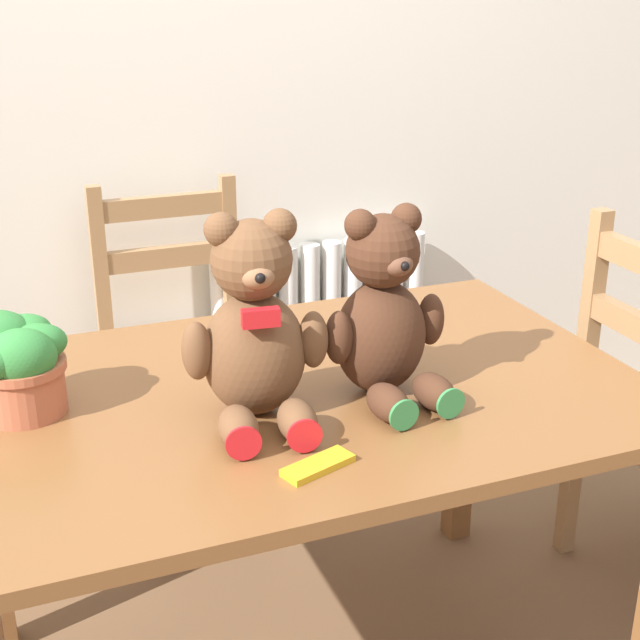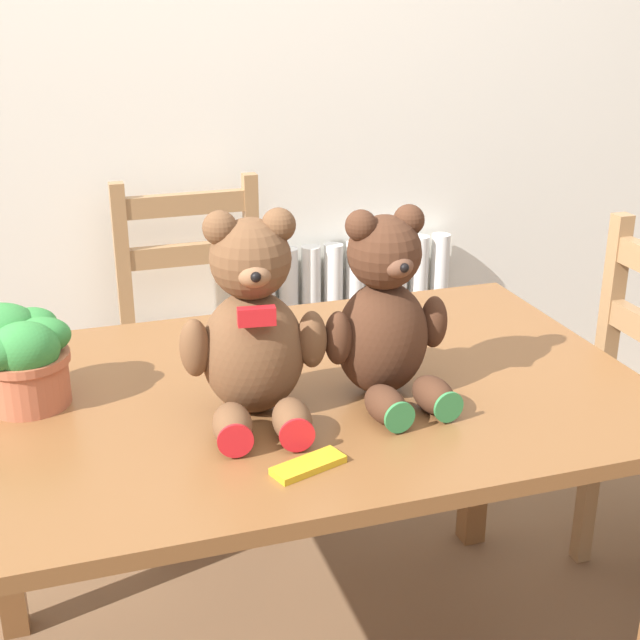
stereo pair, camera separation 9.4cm
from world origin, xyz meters
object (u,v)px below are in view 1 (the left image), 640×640
object	(u,v)px
wooden_chair_behind	(183,359)
teddy_bear_right	(384,316)
chocolate_bar	(318,465)
potted_plant	(14,360)
teddy_bear_left	(255,332)

from	to	relation	value
wooden_chair_behind	teddy_bear_right	size ratio (longest dim) A/B	2.63
wooden_chair_behind	chocolate_bar	distance (m)	1.15
wooden_chair_behind	teddy_bear_right	world-z (taller)	teddy_bear_right
wooden_chair_behind	potted_plant	bearing A→B (deg)	58.16
teddy_bear_right	potted_plant	distance (m)	0.67
potted_plant	chocolate_bar	distance (m)	0.58
teddy_bear_right	potted_plant	size ratio (longest dim) A/B	1.84
teddy_bear_left	potted_plant	world-z (taller)	teddy_bear_left
chocolate_bar	potted_plant	bearing A→B (deg)	138.51
chocolate_bar	wooden_chair_behind	bearing A→B (deg)	88.51
teddy_bear_left	teddy_bear_right	size ratio (longest dim) A/B	1.04
teddy_bear_right	chocolate_bar	bearing A→B (deg)	39.53
potted_plant	wooden_chair_behind	bearing A→B (deg)	58.16
teddy_bear_right	chocolate_bar	xyz separation A→B (m)	(-0.22, -0.22, -0.15)
teddy_bear_right	chocolate_bar	distance (m)	0.34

